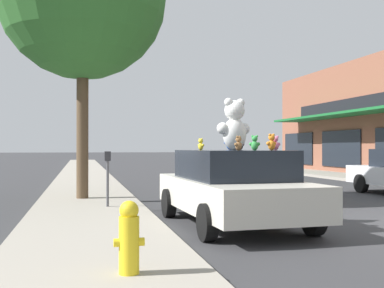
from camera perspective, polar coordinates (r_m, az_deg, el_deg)
The scene contains 13 objects.
sidewalk_near at distance 8.46m, azimuth -11.78°, elevation -10.09°, with size 2.55×90.00×0.12m.
plush_art_car at distance 9.21m, azimuth 4.85°, elevation -4.98°, with size 2.23×4.47×1.43m.
teddy_bear_giant at distance 9.28m, azimuth 5.04°, elevation 2.23°, with size 0.76×0.52×1.00m.
teddy_bear_orange at distance 8.80m, azimuth 9.41°, elevation 0.20°, with size 0.23×0.17×0.31m.
teddy_bear_brown at distance 8.09m, azimuth 5.53°, elevation 0.07°, with size 0.18×0.16×0.25m.
teddy_bear_red at distance 10.33m, azimuth 4.92°, elevation -0.04°, with size 0.19×0.12×0.25m.
teddy_bear_green at distance 8.87m, azimuth 7.44°, elevation 0.12°, with size 0.21×0.15×0.28m.
teddy_bear_black at distance 9.67m, azimuth 5.69°, elevation 0.07°, with size 0.21×0.13×0.28m.
teddy_bear_yellow at distance 9.34m, azimuth 1.05°, elevation -0.05°, with size 0.13×0.17×0.23m.
teddy_bear_pink at distance 8.96m, azimuth 9.86°, elevation 0.09°, with size 0.20×0.12×0.27m.
teddy_bear_blue at distance 10.08m, azimuth 4.58°, elevation 0.32°, with size 0.29×0.21×0.38m.
fire_hydrant at distance 5.32m, azimuth -7.47°, elevation -10.89°, with size 0.33×0.22×0.79m.
parking_meter at distance 11.25m, azimuth -9.97°, elevation -3.21°, with size 0.14×0.10×1.27m.
Camera 1 is at (-6.37, -8.33, 1.49)m, focal length 45.00 mm.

